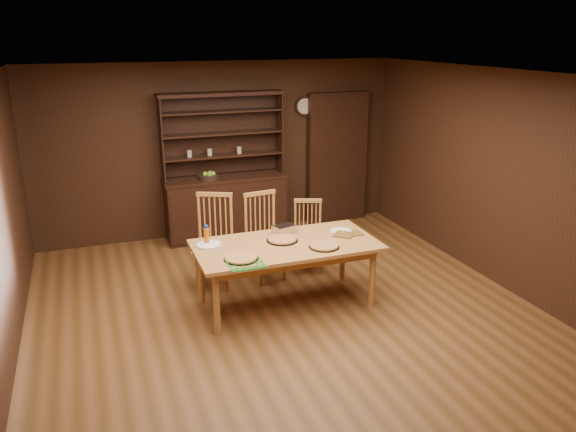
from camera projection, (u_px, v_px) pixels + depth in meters
name	position (u px, v px, depth m)	size (l,w,h in m)	color
floor	(289.00, 316.00, 6.21)	(6.00, 6.00, 0.00)	brown
room_shell	(289.00, 178.00, 5.72)	(6.00, 6.00, 6.00)	silver
china_hutch	(226.00, 199.00, 8.48)	(1.84, 0.52, 2.17)	black
doorway	(337.00, 158.00, 9.09)	(1.00, 0.18, 2.10)	black
wall_clock	(304.00, 106.00, 8.70)	(0.30, 0.05, 0.30)	black
dining_table	(286.00, 250.00, 6.28)	(2.04, 1.02, 0.75)	#C28543
chair_left	(214.00, 236.00, 6.90)	(0.61, 0.60, 1.14)	#C38143
chair_center	(264.00, 233.00, 7.08)	(0.51, 0.49, 1.10)	#C38143
chair_right	(308.00, 233.00, 7.34)	(0.48, 0.47, 0.93)	#C38143
pizza_left	(241.00, 258.00, 5.82)	(0.36, 0.36, 0.04)	black
pizza_right	(324.00, 246.00, 6.15)	(0.34, 0.34, 0.04)	black
pizza_center	(282.00, 239.00, 6.34)	(0.36, 0.36, 0.04)	black
cooling_rack	(245.00, 263.00, 5.72)	(0.35, 0.35, 0.02)	green
plate_left	(209.00, 245.00, 6.21)	(0.29, 0.29, 0.02)	white
plate_right	(341.00, 231.00, 6.63)	(0.26, 0.26, 0.02)	white
foil_dish	(284.00, 229.00, 6.57)	(0.24, 0.17, 0.10)	silver
juice_bottle	(207.00, 235.00, 6.23)	(0.06, 0.06, 0.21)	#D75B0B
pot_holder_a	(354.00, 233.00, 6.56)	(0.18, 0.18, 0.01)	#A92213
pot_holder_b	(344.00, 235.00, 6.52)	(0.21, 0.21, 0.02)	#A92213
fruit_bowl	(209.00, 176.00, 8.22)	(0.31, 0.31, 0.12)	black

